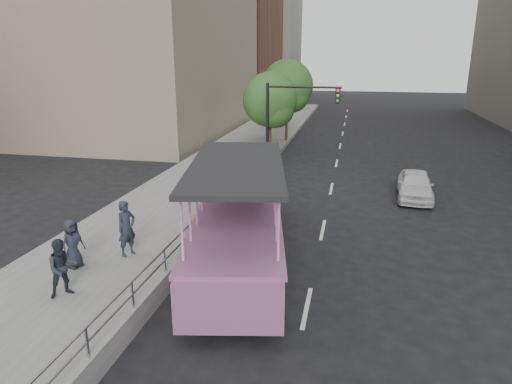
{
  "coord_description": "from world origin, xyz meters",
  "views": [
    {
      "loc": [
        1.98,
        -13.16,
        6.65
      ],
      "look_at": [
        -1.26,
        1.83,
        2.06
      ],
      "focal_mm": 32.0,
      "sensor_mm": 36.0,
      "label": 1
    }
  ],
  "objects_px": {
    "street_tree_near": "(271,102)",
    "pedestrian_far": "(73,243)",
    "parking_sign": "(234,179)",
    "street_tree_far": "(288,88)",
    "traffic_signal": "(288,114)",
    "duck_boat": "(240,217)",
    "pedestrian_mid": "(62,268)",
    "car": "(415,185)",
    "pedestrian_near": "(127,228)"
  },
  "relations": [
    {
      "from": "pedestrian_near",
      "to": "street_tree_near",
      "type": "bearing_deg",
      "value": 18.56
    },
    {
      "from": "pedestrian_mid",
      "to": "street_tree_far",
      "type": "distance_m",
      "value": 25.49
    },
    {
      "from": "traffic_signal",
      "to": "pedestrian_near",
      "type": "bearing_deg",
      "value": -104.73
    },
    {
      "from": "car",
      "to": "pedestrian_mid",
      "type": "height_order",
      "value": "pedestrian_mid"
    },
    {
      "from": "car",
      "to": "traffic_signal",
      "type": "xyz_separation_m",
      "value": [
        -6.73,
        3.36,
        2.82
      ]
    },
    {
      "from": "parking_sign",
      "to": "street_tree_far",
      "type": "height_order",
      "value": "street_tree_far"
    },
    {
      "from": "pedestrian_mid",
      "to": "parking_sign",
      "type": "xyz_separation_m",
      "value": [
        2.67,
        8.21,
        0.52
      ]
    },
    {
      "from": "duck_boat",
      "to": "street_tree_far",
      "type": "xyz_separation_m",
      "value": [
        -1.42,
        20.75,
        2.98
      ]
    },
    {
      "from": "pedestrian_near",
      "to": "street_tree_far",
      "type": "bearing_deg",
      "value": 19.73
    },
    {
      "from": "pedestrian_near",
      "to": "parking_sign",
      "type": "height_order",
      "value": "parking_sign"
    },
    {
      "from": "car",
      "to": "street_tree_far",
      "type": "distance_m",
      "value": 15.58
    },
    {
      "from": "street_tree_far",
      "to": "street_tree_near",
      "type": "bearing_deg",
      "value": -91.91
    },
    {
      "from": "pedestrian_near",
      "to": "pedestrian_far",
      "type": "height_order",
      "value": "pedestrian_near"
    },
    {
      "from": "street_tree_near",
      "to": "street_tree_far",
      "type": "distance_m",
      "value": 6.02
    },
    {
      "from": "duck_boat",
      "to": "pedestrian_far",
      "type": "xyz_separation_m",
      "value": [
        -4.65,
        -2.77,
        -0.25
      ]
    },
    {
      "from": "car",
      "to": "street_tree_far",
      "type": "height_order",
      "value": "street_tree_far"
    },
    {
      "from": "street_tree_near",
      "to": "pedestrian_far",
      "type": "bearing_deg",
      "value": -99.81
    },
    {
      "from": "parking_sign",
      "to": "street_tree_near",
      "type": "distance_m",
      "value": 11.18
    },
    {
      "from": "traffic_signal",
      "to": "street_tree_far",
      "type": "bearing_deg",
      "value": 98.43
    },
    {
      "from": "duck_boat",
      "to": "street_tree_far",
      "type": "distance_m",
      "value": 21.01
    },
    {
      "from": "pedestrian_mid",
      "to": "street_tree_far",
      "type": "bearing_deg",
      "value": 38.12
    },
    {
      "from": "pedestrian_near",
      "to": "traffic_signal",
      "type": "bearing_deg",
      "value": 10.11
    },
    {
      "from": "pedestrian_near",
      "to": "street_tree_far",
      "type": "relative_size",
      "value": 0.29
    },
    {
      "from": "duck_boat",
      "to": "pedestrian_near",
      "type": "height_order",
      "value": "duck_boat"
    },
    {
      "from": "traffic_signal",
      "to": "street_tree_near",
      "type": "relative_size",
      "value": 0.91
    },
    {
      "from": "pedestrian_mid",
      "to": "traffic_signal",
      "type": "bearing_deg",
      "value": 29.94
    },
    {
      "from": "car",
      "to": "pedestrian_far",
      "type": "bearing_deg",
      "value": -133.03
    },
    {
      "from": "car",
      "to": "pedestrian_near",
      "type": "relative_size",
      "value": 2.12
    },
    {
      "from": "pedestrian_mid",
      "to": "parking_sign",
      "type": "relative_size",
      "value": 0.64
    },
    {
      "from": "car",
      "to": "traffic_signal",
      "type": "bearing_deg",
      "value": 157.03
    },
    {
      "from": "street_tree_far",
      "to": "traffic_signal",
      "type": "bearing_deg",
      "value": -81.57
    },
    {
      "from": "duck_boat",
      "to": "street_tree_near",
      "type": "relative_size",
      "value": 1.93
    },
    {
      "from": "car",
      "to": "street_tree_near",
      "type": "bearing_deg",
      "value": 144.37
    },
    {
      "from": "duck_boat",
      "to": "pedestrian_mid",
      "type": "bearing_deg",
      "value": -131.21
    },
    {
      "from": "car",
      "to": "street_tree_near",
      "type": "relative_size",
      "value": 0.69
    },
    {
      "from": "car",
      "to": "parking_sign",
      "type": "distance_m",
      "value": 8.99
    },
    {
      "from": "pedestrian_mid",
      "to": "car",
      "type": "bearing_deg",
      "value": 3.18
    },
    {
      "from": "duck_boat",
      "to": "traffic_signal",
      "type": "relative_size",
      "value": 2.13
    },
    {
      "from": "traffic_signal",
      "to": "duck_boat",
      "type": "bearing_deg",
      "value": -89.89
    },
    {
      "from": "pedestrian_mid",
      "to": "traffic_signal",
      "type": "relative_size",
      "value": 0.32
    },
    {
      "from": "street_tree_near",
      "to": "street_tree_far",
      "type": "xyz_separation_m",
      "value": [
        0.2,
        6.0,
        0.49
      ]
    },
    {
      "from": "pedestrian_far",
      "to": "street_tree_far",
      "type": "bearing_deg",
      "value": 10.56
    },
    {
      "from": "pedestrian_mid",
      "to": "traffic_signal",
      "type": "distance_m",
      "value": 16.38
    },
    {
      "from": "car",
      "to": "pedestrian_far",
      "type": "height_order",
      "value": "pedestrian_far"
    },
    {
      "from": "car",
      "to": "street_tree_near",
      "type": "height_order",
      "value": "street_tree_near"
    },
    {
      "from": "traffic_signal",
      "to": "street_tree_near",
      "type": "bearing_deg",
      "value": 114.98
    },
    {
      "from": "car",
      "to": "pedestrian_mid",
      "type": "relative_size",
      "value": 2.41
    },
    {
      "from": "street_tree_near",
      "to": "street_tree_far",
      "type": "relative_size",
      "value": 0.89
    },
    {
      "from": "pedestrian_near",
      "to": "pedestrian_mid",
      "type": "height_order",
      "value": "pedestrian_near"
    },
    {
      "from": "parking_sign",
      "to": "street_tree_far",
      "type": "relative_size",
      "value": 0.4
    }
  ]
}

